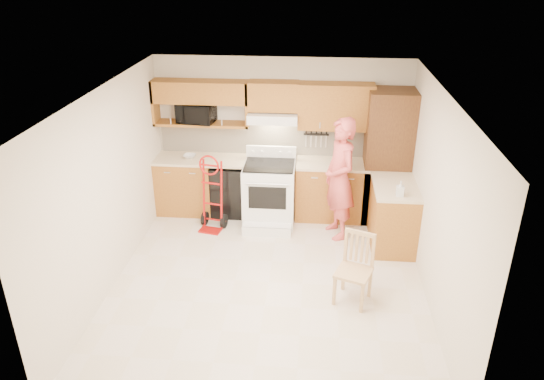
# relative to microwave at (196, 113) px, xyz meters

# --- Properties ---
(floor) EXTENTS (4.00, 4.50, 0.02)m
(floor) POSITION_rel_microwave_xyz_m (1.33, -2.08, -1.66)
(floor) COLOR beige
(floor) RESTS_ON ground
(ceiling) EXTENTS (4.00, 4.50, 0.02)m
(ceiling) POSITION_rel_microwave_xyz_m (1.33, -2.08, 0.86)
(ceiling) COLOR white
(ceiling) RESTS_ON ground
(wall_back) EXTENTS (4.00, 0.02, 2.50)m
(wall_back) POSITION_rel_microwave_xyz_m (1.33, 0.17, -0.40)
(wall_back) COLOR beige
(wall_back) RESTS_ON ground
(wall_front) EXTENTS (4.00, 0.02, 2.50)m
(wall_front) POSITION_rel_microwave_xyz_m (1.33, -4.34, -0.40)
(wall_front) COLOR beige
(wall_front) RESTS_ON ground
(wall_left) EXTENTS (0.02, 4.50, 2.50)m
(wall_left) POSITION_rel_microwave_xyz_m (-0.68, -2.08, -0.40)
(wall_left) COLOR beige
(wall_left) RESTS_ON ground
(wall_right) EXTENTS (0.02, 4.50, 2.50)m
(wall_right) POSITION_rel_microwave_xyz_m (3.34, -2.08, -0.40)
(wall_right) COLOR beige
(wall_right) RESTS_ON ground
(backsplash) EXTENTS (3.92, 0.03, 0.55)m
(backsplash) POSITION_rel_microwave_xyz_m (1.33, 0.15, -0.45)
(backsplash) COLOR beige
(backsplash) RESTS_ON wall_back
(lower_cab_left) EXTENTS (0.90, 0.60, 0.90)m
(lower_cab_left) POSITION_rel_microwave_xyz_m (-0.22, -0.14, -1.20)
(lower_cab_left) COLOR #A56E25
(lower_cab_left) RESTS_ON ground
(dishwasher) EXTENTS (0.60, 0.60, 0.85)m
(dishwasher) POSITION_rel_microwave_xyz_m (0.53, -0.14, -1.22)
(dishwasher) COLOR black
(dishwasher) RESTS_ON ground
(lower_cab_right) EXTENTS (1.14, 0.60, 0.90)m
(lower_cab_right) POSITION_rel_microwave_xyz_m (2.16, -0.14, -1.20)
(lower_cab_right) COLOR #A56E25
(lower_cab_right) RESTS_ON ground
(countertop_left) EXTENTS (1.50, 0.63, 0.04)m
(countertop_left) POSITION_rel_microwave_xyz_m (0.08, -0.13, -0.73)
(countertop_left) COLOR beige
(countertop_left) RESTS_ON lower_cab_left
(countertop_right) EXTENTS (1.14, 0.63, 0.04)m
(countertop_right) POSITION_rel_microwave_xyz_m (2.16, -0.13, -0.73)
(countertop_right) COLOR beige
(countertop_right) RESTS_ON lower_cab_right
(cab_return_right) EXTENTS (0.60, 1.00, 0.90)m
(cab_return_right) POSITION_rel_microwave_xyz_m (3.03, -0.94, -1.20)
(cab_return_right) COLOR #A56E25
(cab_return_right) RESTS_ON ground
(countertop_return) EXTENTS (0.63, 1.00, 0.04)m
(countertop_return) POSITION_rel_microwave_xyz_m (3.03, -0.94, -0.73)
(countertop_return) COLOR beige
(countertop_return) RESTS_ON cab_return_right
(pantry_tall) EXTENTS (0.70, 0.60, 2.10)m
(pantry_tall) POSITION_rel_microwave_xyz_m (2.98, -0.14, -0.60)
(pantry_tall) COLOR brown
(pantry_tall) RESTS_ON ground
(upper_cab_left) EXTENTS (1.50, 0.33, 0.34)m
(upper_cab_left) POSITION_rel_microwave_xyz_m (0.08, 0.00, 0.33)
(upper_cab_left) COLOR #A56E25
(upper_cab_left) RESTS_ON wall_back
(upper_shelf_mw) EXTENTS (1.50, 0.33, 0.04)m
(upper_shelf_mw) POSITION_rel_microwave_xyz_m (0.08, 0.00, -0.18)
(upper_shelf_mw) COLOR #A56E25
(upper_shelf_mw) RESTS_ON wall_back
(upper_cab_center) EXTENTS (0.76, 0.33, 0.44)m
(upper_cab_center) POSITION_rel_microwave_xyz_m (1.21, 0.00, 0.29)
(upper_cab_center) COLOR #A56E25
(upper_cab_center) RESTS_ON wall_back
(upper_cab_right) EXTENTS (1.14, 0.33, 0.70)m
(upper_cab_right) POSITION_rel_microwave_xyz_m (2.16, 0.00, 0.15)
(upper_cab_right) COLOR #A56E25
(upper_cab_right) RESTS_ON wall_back
(range_hood) EXTENTS (0.76, 0.46, 0.14)m
(range_hood) POSITION_rel_microwave_xyz_m (1.21, -0.06, -0.02)
(range_hood) COLOR white
(range_hood) RESTS_ON wall_back
(knife_strip) EXTENTS (0.40, 0.05, 0.29)m
(knife_strip) POSITION_rel_microwave_xyz_m (1.88, 0.12, -0.41)
(knife_strip) COLOR black
(knife_strip) RESTS_ON backsplash
(microwave) EXTENTS (0.61, 0.46, 0.31)m
(microwave) POSITION_rel_microwave_xyz_m (0.00, 0.00, 0.00)
(microwave) COLOR black
(microwave) RESTS_ON upper_shelf_mw
(range) EXTENTS (0.79, 1.04, 1.16)m
(range) POSITION_rel_microwave_xyz_m (1.19, -0.46, -1.07)
(range) COLOR white
(range) RESTS_ON ground
(person) EXTENTS (0.65, 0.79, 1.84)m
(person) POSITION_rel_microwave_xyz_m (2.25, -0.74, -0.73)
(person) COLOR #CA4C4A
(person) RESTS_ON ground
(hand_truck) EXTENTS (0.50, 0.48, 1.10)m
(hand_truck) POSITION_rel_microwave_xyz_m (0.32, -0.74, -1.10)
(hand_truck) COLOR #B4120E
(hand_truck) RESTS_ON ground
(dining_chair) EXTENTS (0.53, 0.55, 0.89)m
(dining_chair) POSITION_rel_microwave_xyz_m (2.40, -2.38, -1.20)
(dining_chair) COLOR tan
(dining_chair) RESTS_ON ground
(soap_bottle) EXTENTS (0.10, 0.10, 0.21)m
(soap_bottle) POSITION_rel_microwave_xyz_m (3.03, -1.28, -0.60)
(soap_bottle) COLOR white
(soap_bottle) RESTS_ON countertop_return
(bowl) EXTENTS (0.20, 0.20, 0.05)m
(bowl) POSITION_rel_microwave_xyz_m (-0.12, -0.14, -0.68)
(bowl) COLOR white
(bowl) RESTS_ON countertop_left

